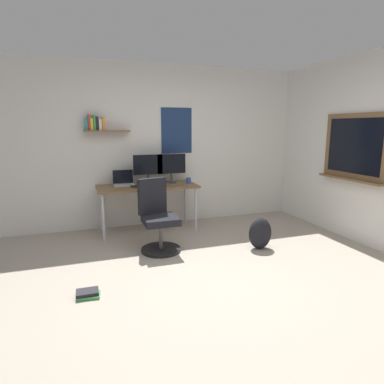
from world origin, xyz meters
name	(u,v)px	position (x,y,z in m)	size (l,w,h in m)	color
ground_plane	(216,285)	(0.00, 0.00, 0.00)	(5.20, 5.20, 0.00)	#9E9384
wall_back	(159,146)	(-0.01, 2.45, 1.30)	(5.00, 0.30, 2.60)	silver
desk	(148,190)	(-0.29, 2.04, 0.66)	(1.52, 0.67, 0.72)	brown
office_chair	(158,220)	(-0.33, 1.17, 0.41)	(0.52, 0.54, 0.95)	black
laptop	(124,182)	(-0.64, 2.19, 0.78)	(0.31, 0.21, 0.23)	#ADAFB5
monitor_primary	(148,167)	(-0.26, 2.14, 0.99)	(0.46, 0.17, 0.46)	#38383D
monitor_secondary	(171,166)	(0.12, 2.14, 0.99)	(0.46, 0.17, 0.46)	#38383D
keyboard	(144,186)	(-0.37, 1.95, 0.73)	(0.37, 0.13, 0.02)	black
computer_mouse	(162,184)	(-0.09, 1.95, 0.74)	(0.10, 0.06, 0.03)	#262628
coffee_mug	(189,181)	(0.37, 2.00, 0.77)	(0.08, 0.08, 0.09)	#334CA5
backpack	(260,233)	(0.97, 0.77, 0.21)	(0.32, 0.22, 0.43)	black
book_stack_on_floor	(88,294)	(-1.26, 0.17, 0.03)	(0.23, 0.18, 0.06)	#3D934C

